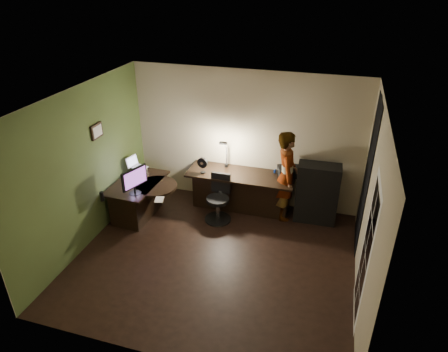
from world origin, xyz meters
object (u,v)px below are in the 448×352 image
(monitor, at_px, (134,185))
(person, at_px, (286,176))
(desk_right, at_px, (240,191))
(cabinet, at_px, (317,193))
(office_chair, at_px, (218,199))
(desk_left, at_px, (139,199))

(monitor, bearing_deg, person, 44.77)
(desk_right, xyz_separation_m, cabinet, (1.46, 0.02, 0.19))
(cabinet, relative_size, office_chair, 1.28)
(cabinet, bearing_deg, person, -178.85)
(desk_right, bearing_deg, cabinet, 0.55)
(cabinet, relative_size, person, 0.66)
(desk_left, height_order, office_chair, office_chair)
(cabinet, xyz_separation_m, office_chair, (-1.76, -0.54, -0.13))
(desk_left, bearing_deg, cabinet, 15.90)
(desk_left, height_order, monitor, monitor)
(monitor, xyz_separation_m, person, (2.52, 1.16, -0.03))
(desk_left, height_order, person, person)
(desk_right, distance_m, office_chair, 0.61)
(office_chair, xyz_separation_m, person, (1.18, 0.51, 0.42))
(cabinet, xyz_separation_m, monitor, (-3.11, -1.19, 0.32))
(desk_right, xyz_separation_m, office_chair, (-0.31, -0.52, 0.06))
(desk_right, bearing_deg, office_chair, -120.61)
(cabinet, height_order, person, person)
(office_chair, height_order, person, person)
(desk_left, height_order, desk_right, desk_right)
(desk_left, xyz_separation_m, cabinet, (3.26, 0.82, 0.21))
(desk_left, distance_m, person, 2.84)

